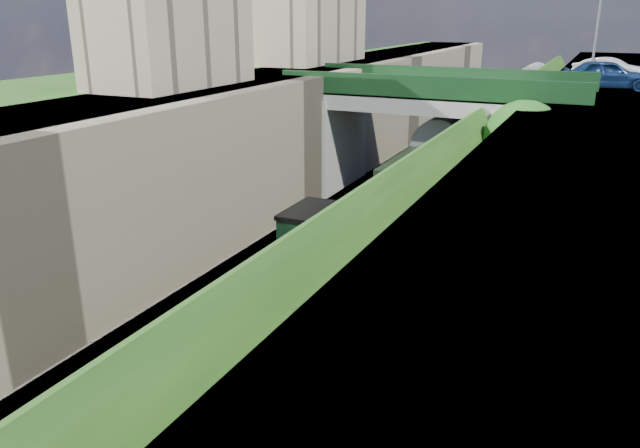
{
  "coord_description": "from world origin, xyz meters",
  "views": [
    {
      "loc": [
        9.14,
        -10.06,
        10.23
      ],
      "look_at": [
        0.0,
        9.73,
        2.84
      ],
      "focal_mm": 35.0,
      "sensor_mm": 36.0,
      "label": 1
    }
  ],
  "objects_px": {
    "tree": "(526,143)",
    "car_silver": "(609,69)",
    "car_blue": "(607,75)",
    "locomotive": "(289,306)",
    "lamppost": "(598,25)",
    "road_bridge": "(443,130)",
    "tender": "(374,238)"
  },
  "relations": [
    {
      "from": "tree",
      "to": "road_bridge",
      "type": "bearing_deg",
      "value": 136.09
    },
    {
      "from": "car_blue",
      "to": "car_silver",
      "type": "distance_m",
      "value": 5.33
    },
    {
      "from": "tree",
      "to": "locomotive",
      "type": "height_order",
      "value": "tree"
    },
    {
      "from": "road_bridge",
      "to": "tree",
      "type": "relative_size",
      "value": 2.42
    },
    {
      "from": "road_bridge",
      "to": "car_blue",
      "type": "bearing_deg",
      "value": 27.64
    },
    {
      "from": "road_bridge",
      "to": "tender",
      "type": "bearing_deg",
      "value": -88.75
    },
    {
      "from": "car_silver",
      "to": "locomotive",
      "type": "distance_m",
      "value": 29.92
    },
    {
      "from": "car_silver",
      "to": "tender",
      "type": "height_order",
      "value": "car_silver"
    },
    {
      "from": "lamppost",
      "to": "road_bridge",
      "type": "bearing_deg",
      "value": -127.7
    },
    {
      "from": "tree",
      "to": "lamppost",
      "type": "distance_m",
      "value": 14.71
    },
    {
      "from": "road_bridge",
      "to": "locomotive",
      "type": "distance_m",
      "value": 19.18
    },
    {
      "from": "tree",
      "to": "tender",
      "type": "xyz_separation_m",
      "value": [
        -4.71,
        -6.91,
        -3.03
      ]
    },
    {
      "from": "locomotive",
      "to": "tender",
      "type": "bearing_deg",
      "value": 90.0
    },
    {
      "from": "locomotive",
      "to": "tender",
      "type": "xyz_separation_m",
      "value": [
        -0.0,
        7.36,
        -0.27
      ]
    },
    {
      "from": "tree",
      "to": "car_blue",
      "type": "bearing_deg",
      "value": 72.03
    },
    {
      "from": "car_blue",
      "to": "car_silver",
      "type": "xyz_separation_m",
      "value": [
        -0.02,
        5.33,
        -0.11
      ]
    },
    {
      "from": "car_blue",
      "to": "tender",
      "type": "bearing_deg",
      "value": 144.91
    },
    {
      "from": "tree",
      "to": "car_silver",
      "type": "distance_m",
      "value": 14.7
    },
    {
      "from": "tree",
      "to": "car_silver",
      "type": "xyz_separation_m",
      "value": [
        2.87,
        14.23,
        2.29
      ]
    },
    {
      "from": "tree",
      "to": "car_blue",
      "type": "distance_m",
      "value": 9.66
    },
    {
      "from": "road_bridge",
      "to": "car_silver",
      "type": "relative_size",
      "value": 3.86
    },
    {
      "from": "road_bridge",
      "to": "lamppost",
      "type": "relative_size",
      "value": 2.67
    },
    {
      "from": "lamppost",
      "to": "tree",
      "type": "bearing_deg",
      "value": -98.05
    },
    {
      "from": "road_bridge",
      "to": "car_blue",
      "type": "height_order",
      "value": "car_blue"
    },
    {
      "from": "car_blue",
      "to": "road_bridge",
      "type": "bearing_deg",
      "value": 108.23
    },
    {
      "from": "locomotive",
      "to": "tree",
      "type": "bearing_deg",
      "value": 71.72
    },
    {
      "from": "road_bridge",
      "to": "tree",
      "type": "bearing_deg",
      "value": -43.91
    },
    {
      "from": "lamppost",
      "to": "car_blue",
      "type": "xyz_separation_m",
      "value": [
        0.94,
        -4.83,
        -2.52
      ]
    },
    {
      "from": "road_bridge",
      "to": "locomotive",
      "type": "relative_size",
      "value": 1.56
    },
    {
      "from": "road_bridge",
      "to": "car_silver",
      "type": "height_order",
      "value": "car_silver"
    },
    {
      "from": "tree",
      "to": "car_blue",
      "type": "height_order",
      "value": "car_blue"
    },
    {
      "from": "car_blue",
      "to": "car_silver",
      "type": "bearing_deg",
      "value": -9.23
    }
  ]
}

